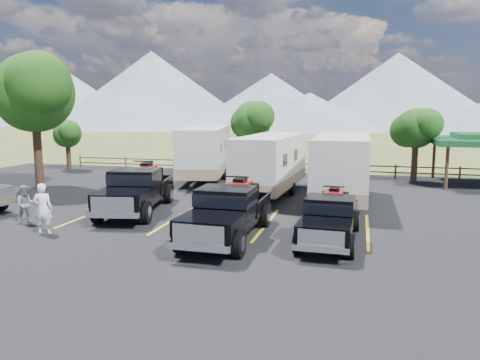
% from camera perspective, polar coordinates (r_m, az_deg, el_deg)
% --- Properties ---
extents(ground, '(320.00, 320.00, 0.00)m').
position_cam_1_polar(ground, '(16.05, -6.70, -8.50)').
color(ground, '#485825').
rests_on(ground, ground).
extents(asphalt_lot, '(44.00, 34.00, 0.04)m').
position_cam_1_polar(asphalt_lot, '(18.77, -3.41, -5.84)').
color(asphalt_lot, black).
rests_on(asphalt_lot, ground).
extents(stall_lines, '(12.12, 5.50, 0.01)m').
position_cam_1_polar(stall_lines, '(19.69, -2.52, -5.07)').
color(stall_lines, gold).
rests_on(stall_lines, asphalt_lot).
extents(tree_big_nw, '(5.54, 5.18, 7.84)m').
position_cam_1_polar(tree_big_nw, '(29.53, -23.86, 9.68)').
color(tree_big_nw, black).
rests_on(tree_big_nw, ground).
extents(tree_ne_a, '(3.11, 2.92, 4.76)m').
position_cam_1_polar(tree_ne_a, '(31.51, 20.65, 5.91)').
color(tree_ne_a, black).
rests_on(tree_ne_a, ground).
extents(tree_north, '(3.46, 3.24, 5.25)m').
position_cam_1_polar(tree_north, '(34.17, 1.50, 7.24)').
color(tree_north, black).
rests_on(tree_north, ground).
extents(tree_nw_small, '(2.59, 2.43, 3.85)m').
position_cam_1_polar(tree_nw_small, '(38.07, -20.32, 5.27)').
color(tree_nw_small, black).
rests_on(tree_nw_small, ground).
extents(rail_fence, '(36.12, 0.12, 1.00)m').
position_cam_1_polar(rail_fence, '(33.24, 8.07, 1.53)').
color(rail_fence, brown).
rests_on(rail_fence, ground).
extents(mountain_range, '(209.00, 71.00, 20.00)m').
position_cam_1_polar(mountain_range, '(121.03, 8.20, 10.17)').
color(mountain_range, slate).
rests_on(mountain_range, ground).
extents(rig_left, '(3.26, 6.87, 2.20)m').
position_cam_1_polar(rig_left, '(21.87, -12.48, -1.04)').
color(rig_left, black).
rests_on(rig_left, asphalt_lot).
extents(rig_center, '(2.29, 6.36, 2.12)m').
position_cam_1_polar(rig_center, '(17.05, -1.47, -3.73)').
color(rig_center, black).
rests_on(rig_center, asphalt_lot).
extents(rig_right, '(2.08, 5.51, 1.82)m').
position_cam_1_polar(rig_right, '(17.01, 10.92, -4.42)').
color(rig_right, black).
rests_on(rig_right, asphalt_lot).
extents(trailer_left, '(4.05, 10.01, 3.47)m').
position_cam_1_polar(trailer_left, '(30.63, -4.30, 3.33)').
color(trailer_left, silver).
rests_on(trailer_left, asphalt_lot).
extents(trailer_center, '(2.93, 9.40, 3.26)m').
position_cam_1_polar(trailer_center, '(25.30, 3.78, 1.93)').
color(trailer_center, silver).
rests_on(trailer_center, asphalt_lot).
extents(trailer_right, '(2.61, 9.69, 3.38)m').
position_cam_1_polar(trailer_right, '(23.58, 12.34, 1.40)').
color(trailer_right, silver).
rests_on(trailer_right, asphalt_lot).
extents(person_a, '(0.81, 0.64, 1.94)m').
position_cam_1_polar(person_a, '(19.10, -22.90, -3.23)').
color(person_a, white).
rests_on(person_a, asphalt_lot).
extents(person_b, '(0.98, 0.98, 1.60)m').
position_cam_1_polar(person_b, '(21.11, -24.65, -2.71)').
color(person_b, gray).
rests_on(person_b, asphalt_lot).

